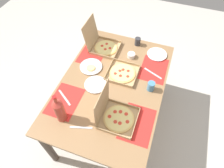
{
  "coord_description": "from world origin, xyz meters",
  "views": [
    {
      "loc": [
        -1.09,
        -0.39,
        2.26
      ],
      "look_at": [
        0.0,
        0.0,
        0.74
      ],
      "focal_mm": 31.51,
      "sensor_mm": 36.0,
      "label": 1
    }
  ],
  "objects_px": {
    "plate_far_right": "(95,85)",
    "soda_bottle": "(59,110)",
    "pizza_box_edge_far": "(115,115)",
    "cup_clear_right": "(151,86)",
    "pizza_box_corner_right": "(102,45)",
    "plate_far_left": "(91,67)",
    "cup_dark": "(138,41)",
    "pizza_box_corner_left": "(122,73)",
    "condiment_bowl": "(131,55)",
    "plate_middle": "(157,54)"
  },
  "relations": [
    {
      "from": "pizza_box_corner_right",
      "to": "plate_far_left",
      "type": "height_order",
      "value": "pizza_box_corner_right"
    },
    {
      "from": "plate_middle",
      "to": "cup_dark",
      "type": "bearing_deg",
      "value": 69.15
    },
    {
      "from": "plate_far_right",
      "to": "soda_bottle",
      "type": "xyz_separation_m",
      "value": [
        -0.42,
        0.13,
        0.12
      ]
    },
    {
      "from": "plate_middle",
      "to": "condiment_bowl",
      "type": "relative_size",
      "value": 2.61
    },
    {
      "from": "cup_clear_right",
      "to": "condiment_bowl",
      "type": "xyz_separation_m",
      "value": [
        0.36,
        0.29,
        -0.02
      ]
    },
    {
      "from": "cup_dark",
      "to": "condiment_bowl",
      "type": "distance_m",
      "value": 0.22
    },
    {
      "from": "pizza_box_corner_right",
      "to": "cup_clear_right",
      "type": "relative_size",
      "value": 3.55
    },
    {
      "from": "plate_far_right",
      "to": "pizza_box_corner_right",
      "type": "bearing_deg",
      "value": 13.63
    },
    {
      "from": "pizza_box_edge_far",
      "to": "plate_far_right",
      "type": "xyz_separation_m",
      "value": [
        0.27,
        0.29,
        -0.04
      ]
    },
    {
      "from": "plate_far_left",
      "to": "soda_bottle",
      "type": "distance_m",
      "value": 0.63
    },
    {
      "from": "plate_far_right",
      "to": "cup_clear_right",
      "type": "height_order",
      "value": "cup_clear_right"
    },
    {
      "from": "condiment_bowl",
      "to": "pizza_box_corner_left",
      "type": "bearing_deg",
      "value": 176.53
    },
    {
      "from": "plate_middle",
      "to": "soda_bottle",
      "type": "bearing_deg",
      "value": 149.25
    },
    {
      "from": "pizza_box_corner_right",
      "to": "plate_far_left",
      "type": "xyz_separation_m",
      "value": [
        -0.32,
        0.01,
        -0.04
      ]
    },
    {
      "from": "plate_far_left",
      "to": "soda_bottle",
      "type": "relative_size",
      "value": 0.72
    },
    {
      "from": "plate_middle",
      "to": "plate_far_left",
      "type": "bearing_deg",
      "value": 124.04
    },
    {
      "from": "pizza_box_edge_far",
      "to": "pizza_box_corner_right",
      "type": "height_order",
      "value": "pizza_box_edge_far"
    },
    {
      "from": "plate_far_right",
      "to": "cup_clear_right",
      "type": "bearing_deg",
      "value": -75.81
    },
    {
      "from": "soda_bottle",
      "to": "condiment_bowl",
      "type": "height_order",
      "value": "soda_bottle"
    },
    {
      "from": "pizza_box_edge_far",
      "to": "cup_clear_right",
      "type": "distance_m",
      "value": 0.45
    },
    {
      "from": "condiment_bowl",
      "to": "cup_dark",
      "type": "bearing_deg",
      "value": -3.04
    },
    {
      "from": "cup_clear_right",
      "to": "condiment_bowl",
      "type": "distance_m",
      "value": 0.46
    },
    {
      "from": "plate_middle",
      "to": "pizza_box_corner_right",
      "type": "bearing_deg",
      "value": 98.79
    },
    {
      "from": "pizza_box_corner_left",
      "to": "plate_middle",
      "type": "xyz_separation_m",
      "value": [
        0.38,
        -0.27,
        -0.0
      ]
    },
    {
      "from": "pizza_box_edge_far",
      "to": "cup_clear_right",
      "type": "xyz_separation_m",
      "value": [
        0.4,
        -0.22,
        -0.0
      ]
    },
    {
      "from": "pizza_box_corner_right",
      "to": "cup_clear_right",
      "type": "height_order",
      "value": "pizza_box_corner_right"
    },
    {
      "from": "pizza_box_edge_far",
      "to": "pizza_box_corner_left",
      "type": "distance_m",
      "value": 0.5
    },
    {
      "from": "pizza_box_edge_far",
      "to": "plate_middle",
      "type": "distance_m",
      "value": 0.9
    },
    {
      "from": "pizza_box_corner_right",
      "to": "cup_clear_right",
      "type": "bearing_deg",
      "value": -121.29
    },
    {
      "from": "plate_middle",
      "to": "cup_dark",
      "type": "distance_m",
      "value": 0.27
    },
    {
      "from": "plate_far_right",
      "to": "condiment_bowl",
      "type": "distance_m",
      "value": 0.53
    },
    {
      "from": "pizza_box_corner_right",
      "to": "cup_dark",
      "type": "distance_m",
      "value": 0.4
    },
    {
      "from": "pizza_box_edge_far",
      "to": "cup_dark",
      "type": "distance_m",
      "value": 0.98
    },
    {
      "from": "pizza_box_corner_right",
      "to": "cup_dark",
      "type": "relative_size",
      "value": 3.88
    },
    {
      "from": "pizza_box_corner_left",
      "to": "pizza_box_corner_right",
      "type": "distance_m",
      "value": 0.44
    },
    {
      "from": "cup_dark",
      "to": "cup_clear_right",
      "type": "bearing_deg",
      "value": -153.9
    },
    {
      "from": "plate_far_left",
      "to": "cup_dark",
      "type": "height_order",
      "value": "cup_dark"
    },
    {
      "from": "pizza_box_edge_far",
      "to": "plate_far_right",
      "type": "distance_m",
      "value": 0.4
    },
    {
      "from": "pizza_box_corner_left",
      "to": "soda_bottle",
      "type": "bearing_deg",
      "value": 152.37
    },
    {
      "from": "pizza_box_corner_right",
      "to": "pizza_box_corner_left",
      "type": "bearing_deg",
      "value": -131.68
    },
    {
      "from": "cup_dark",
      "to": "soda_bottle",
      "type": "bearing_deg",
      "value": 162.04
    },
    {
      "from": "plate_far_right",
      "to": "pizza_box_corner_left",
      "type": "bearing_deg",
      "value": -42.07
    },
    {
      "from": "pizza_box_edge_far",
      "to": "condiment_bowl",
      "type": "bearing_deg",
      "value": 5.73
    },
    {
      "from": "cup_clear_right",
      "to": "condiment_bowl",
      "type": "bearing_deg",
      "value": 39.38
    },
    {
      "from": "pizza_box_corner_right",
      "to": "plate_far_right",
      "type": "distance_m",
      "value": 0.53
    },
    {
      "from": "pizza_box_corner_right",
      "to": "plate_middle",
      "type": "relative_size",
      "value": 1.6
    },
    {
      "from": "pizza_box_corner_right",
      "to": "plate_far_left",
      "type": "relative_size",
      "value": 1.48
    },
    {
      "from": "pizza_box_corner_left",
      "to": "plate_far_right",
      "type": "relative_size",
      "value": 1.38
    },
    {
      "from": "soda_bottle",
      "to": "plate_middle",
      "type": "bearing_deg",
      "value": -30.75
    },
    {
      "from": "pizza_box_edge_far",
      "to": "condiment_bowl",
      "type": "relative_size",
      "value": 4.1
    }
  ]
}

